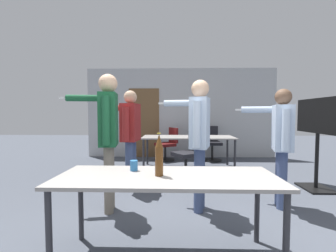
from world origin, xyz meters
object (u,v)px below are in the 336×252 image
Objects in this scene: person_far_watching at (107,127)px; person_near_casual at (199,131)px; tv_screen at (318,132)px; drink_cup at (134,166)px; beer_bottle at (159,156)px; office_chair_mid_tucked at (189,155)px; office_chair_far_right at (212,144)px; person_right_polo at (281,136)px; office_chair_side_rolled at (168,145)px; person_left_plaid at (130,130)px.

person_near_casual is at bearing -95.33° from person_far_watching.
person_far_watching is at bearing -73.93° from tv_screen.
tv_screen is 2.29m from person_near_casual.
person_near_casual is 17.85× the size of drink_cup.
beer_bottle is 0.33m from drink_cup.
person_far_watching is 2.21m from office_chair_mid_tucked.
person_far_watching is 1.91× the size of office_chair_far_right.
person_right_polo is at bearing -67.80° from person_near_casual.
tv_screen is 0.96× the size of person_right_polo.
office_chair_far_right is (-0.43, 3.14, -0.54)m from person_right_polo.
office_chair_far_right is at bearing 3.18° from person_near_casual.
person_far_watching is 18.55× the size of drink_cup.
beer_bottle is (0.75, -0.99, -0.19)m from person_far_watching.
drink_cup is (0.50, -0.82, -0.31)m from person_far_watching.
person_near_casual is 0.96× the size of person_far_watching.
person_near_casual is 1.89× the size of office_chair_mid_tucked.
drink_cup is (-0.68, -2.56, 0.38)m from office_chair_mid_tucked.
tv_screen is 0.90× the size of person_near_casual.
tv_screen is 1.70× the size of office_chair_mid_tucked.
person_near_casual is 1.21m from person_far_watching.
person_right_polo is (2.35, 0.21, -0.13)m from person_far_watching.
person_right_polo reaches higher than drink_cup.
beer_bottle is (-0.46, -1.06, -0.13)m from person_near_casual.
office_chair_mid_tucked is at bearing -110.05° from tv_screen.
drink_cup is at bearing 66.61° from office_chair_far_right.
office_chair_side_rolled is (-2.63, 2.35, -0.57)m from tv_screen.
person_near_casual is at bearing -67.37° from tv_screen.
office_chair_mid_tucked reaches higher than drink_cup.
tv_screen reaches higher than office_chair_mid_tucked.
person_left_plaid is 1.86m from drink_cup.
person_right_polo is (2.25, -0.78, -0.03)m from person_left_plaid.
office_chair_side_rolled is 1.65m from office_chair_mid_tucked.
person_far_watching is 1.01m from drink_cup.
person_left_plaid is (-3.22, 0.03, 0.03)m from tv_screen.
drink_cup is (-1.85, -1.03, -0.18)m from person_right_polo.
beer_bottle is (-1.60, -1.20, -0.06)m from person_right_polo.
drink_cup is at bearing 131.36° from office_chair_mid_tucked.
tv_screen is at bearing -143.71° from office_chair_mid_tucked.
person_left_plaid is 1.44m from office_chair_mid_tucked.
person_left_plaid is at bearing 135.94° from office_chair_side_rolled.
person_far_watching is at bearing 55.63° from office_chair_far_right.
person_left_plaid is at bearing -14.52° from person_far_watching.
person_right_polo is 16.76× the size of drink_cup.
person_far_watching reaches higher than drink_cup.
person_right_polo is (1.15, 0.13, -0.08)m from person_near_casual.
person_left_plaid is 1.00m from person_far_watching.
office_chair_side_rolled is at bearing -9.61° from person_left_plaid.
person_near_casual is at bearing 73.13° from office_chair_far_right.
beer_bottle is at bearing 70.33° from office_chair_far_right.
person_near_casual reaches higher than person_left_plaid.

